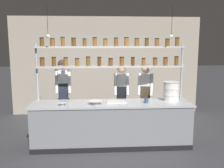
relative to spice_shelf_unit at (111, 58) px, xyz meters
name	(u,v)px	position (x,y,z in m)	size (l,w,h in m)	color
ground_plane	(112,145)	(0.00, -0.33, -1.83)	(40.00, 40.00, 0.00)	#3D3D42
back_wall	(106,66)	(0.00, 2.26, -0.36)	(5.70, 0.12, 2.94)	#9E9384
prep_counter	(112,124)	(0.00, -0.33, -1.37)	(3.30, 0.76, 0.92)	gray
spice_shelf_unit	(111,58)	(0.00, 0.00, 0.00)	(3.18, 0.28, 2.27)	#ADAFB5
chef_left	(63,91)	(-1.08, 0.46, -0.80)	(0.38, 0.32, 1.77)	black
chef_center	(121,94)	(0.28, 0.46, -0.88)	(0.37, 0.30, 1.65)	black
chef_right	(145,94)	(0.85, 0.41, -0.88)	(0.41, 0.34, 1.66)	black
container_stack	(171,91)	(1.28, -0.22, -0.71)	(0.35, 0.35, 0.41)	white
cutting_board	(116,102)	(0.10, -0.31, -0.90)	(0.40, 0.26, 0.02)	silver
prep_bowl_near_left	(95,103)	(-0.33, -0.46, -0.88)	(0.27, 0.27, 0.08)	white
prep_bowl_center_front	(62,104)	(-1.00, -0.48, -0.89)	(0.17, 0.17, 0.05)	white
serving_cup_front	(146,101)	(0.71, -0.41, -0.86)	(0.08, 0.08, 0.10)	#334C70
pendant_light_row	(111,35)	(-0.02, -0.33, 0.47)	(2.53, 0.07, 0.65)	black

